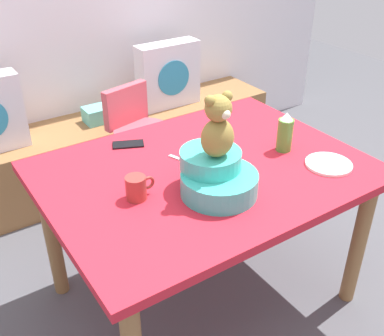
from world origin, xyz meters
TOP-DOWN VIEW (x-y plane):
  - ground_plane at (0.00, 0.00)m, footprint 8.00×8.00m
  - window_bench at (0.00, 1.26)m, footprint 2.60×0.44m
  - pillow_floral_right at (0.56, 1.24)m, footprint 0.44×0.15m
  - book_stack at (0.05, 1.26)m, footprint 0.20×0.14m
  - dining_table at (0.00, 0.00)m, footprint 1.35×1.02m
  - highchair at (0.12, 0.82)m, footprint 0.40×0.50m
  - infant_seat_teal at (-0.07, -0.17)m, footprint 0.30×0.33m
  - teddy_bear at (-0.07, -0.17)m, footprint 0.13×0.12m
  - ketchup_bottle at (0.39, -0.06)m, footprint 0.07×0.07m
  - coffee_mug at (-0.35, -0.04)m, footprint 0.12×0.08m
  - dinner_plate_near at (0.45, -0.28)m, footprint 0.20×0.20m
  - cell_phone at (-0.18, 0.37)m, footprint 0.16×0.12m
  - table_fork at (-0.04, 0.09)m, footprint 0.07×0.16m

SIDE VIEW (x-z plane):
  - ground_plane at x=0.00m, z-range 0.00..0.00m
  - window_bench at x=0.00m, z-range 0.00..0.46m
  - book_stack at x=0.05m, z-range 0.46..0.56m
  - highchair at x=0.12m, z-range 0.13..0.92m
  - dining_table at x=0.00m, z-range 0.28..1.02m
  - pillow_floral_right at x=0.56m, z-range 0.46..0.90m
  - table_fork at x=-0.04m, z-range 0.74..0.75m
  - cell_phone at x=-0.18m, z-range 0.74..0.75m
  - dinner_plate_near at x=0.45m, z-range 0.74..0.75m
  - coffee_mug at x=-0.35m, z-range 0.74..0.84m
  - infant_seat_teal at x=-0.07m, z-range 0.73..0.89m
  - ketchup_bottle at x=0.39m, z-range 0.73..0.92m
  - teddy_bear at x=-0.07m, z-range 0.89..1.14m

